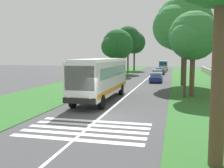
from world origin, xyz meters
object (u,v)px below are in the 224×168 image
object	(u,v)px
trailing_car_0	(156,78)
roadside_tree_right_1	(192,37)
roadside_tree_left_1	(127,40)
trailing_minibus_0	(163,64)
utility_pole	(186,58)
coach_bus	(101,76)
trailing_car_1	(157,74)
roadside_tree_left_2	(117,46)
roadside_tree_right_0	(182,26)
trailing_car_2	(160,71)
roadside_tree_left_0	(134,43)
trailing_car_3	(163,69)

from	to	relation	value
trailing_car_0	roadside_tree_right_1	bearing A→B (deg)	-162.55
roadside_tree_left_1	roadside_tree_right_1	xyz separation A→B (m)	(-31.36, -11.96, -1.80)
trailing_minibus_0	utility_pole	distance (m)	48.45
coach_bus	trailing_car_1	size ratio (longest dim) A/B	2.60
roadside_tree_left_2	utility_pole	xyz separation A→B (m)	(-24.56, -11.95, -2.17)
roadside_tree_left_2	utility_pole	world-z (taller)	roadside_tree_left_2
coach_bus	roadside_tree_left_2	distance (m)	28.24
roadside_tree_left_1	roadside_tree_left_2	size ratio (longest dim) A/B	1.15
coach_bus	roadside_tree_right_0	xyz separation A→B (m)	(13.74, -7.19, 5.75)
trailing_car_1	utility_pole	xyz separation A→B (m)	(-22.98, -4.06, 3.11)
trailing_car_2	roadside_tree_left_0	xyz separation A→B (m)	(12.89, 7.76, 6.60)
roadside_tree_right_1	roadside_tree_right_0	bearing A→B (deg)	4.51
trailing_car_1	trailing_car_2	world-z (taller)	same
trailing_car_2	trailing_car_3	bearing A→B (deg)	-1.09
trailing_car_1	roadside_tree_right_1	world-z (taller)	roadside_tree_right_1
utility_pole	roadside_tree_left_0	bearing A→B (deg)	14.83
roadside_tree_left_1	roadside_tree_right_0	distance (m)	24.22
trailing_car_2	roadside_tree_left_2	bearing A→B (deg)	129.22
trailing_car_1	trailing_minibus_0	size ratio (longest dim) A/B	0.72
coach_bus	roadside_tree_left_2	world-z (taller)	roadside_tree_left_2
utility_pole	trailing_minibus_0	bearing A→B (deg)	4.70
roadside_tree_left_0	roadside_tree_right_0	world-z (taller)	roadside_tree_right_0
trailing_car_2	utility_pole	bearing A→B (deg)	-172.88
trailing_car_3	trailing_car_2	bearing A→B (deg)	178.91
roadside_tree_left_1	trailing_car_3	bearing A→B (deg)	-45.23
roadside_tree_left_0	utility_pole	bearing A→B (deg)	-165.17
coach_bus	trailing_car_3	world-z (taller)	coach_bus
coach_bus	roadside_tree_right_0	distance (m)	16.54
roadside_tree_left_2	roadside_tree_right_1	bearing A→B (deg)	-152.19
roadside_tree_left_0	trailing_car_1	bearing A→B (deg)	-160.17
trailing_minibus_0	roadside_tree_left_1	size ratio (longest dim) A/B	0.57
roadside_tree_left_0	roadside_tree_left_1	size ratio (longest dim) A/B	0.99
trailing_car_2	utility_pole	distance (m)	31.54
trailing_minibus_0	roadside_tree_left_1	bearing A→B (deg)	155.20
roadside_tree_left_0	utility_pole	size ratio (longest dim) A/B	1.44
trailing_car_3	utility_pole	bearing A→B (deg)	-174.65
trailing_car_1	trailing_car_0	bearing A→B (deg)	-177.23
trailing_car_1	trailing_car_3	distance (m)	16.79
roadside_tree_right_0	roadside_tree_right_1	xyz separation A→B (m)	(-9.87, -0.78, -2.16)
roadside_tree_left_1	utility_pole	size ratio (longest dim) A/B	1.46
trailing_car_0	roadside_tree_right_0	xyz separation A→B (m)	(-3.54, -3.43, 7.23)
trailing_car_1	coach_bus	bearing A→B (deg)	172.71
trailing_car_2	roadside_tree_left_0	world-z (taller)	roadside_tree_left_0
trailing_car_1	roadside_tree_right_0	xyz separation A→B (m)	(-12.30, -3.86, 7.23)
coach_bus	utility_pole	distance (m)	8.17
trailing_car_0	trailing_car_2	distance (m)	16.92
coach_bus	roadside_tree_left_0	size ratio (longest dim) A/B	1.08
coach_bus	roadside_tree_right_0	size ratio (longest dim) A/B	0.94
trailing_car_3	trailing_minibus_0	xyz separation A→B (m)	(8.47, 0.24, 0.88)
roadside_tree_left_1	trailing_car_1	bearing A→B (deg)	-141.43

